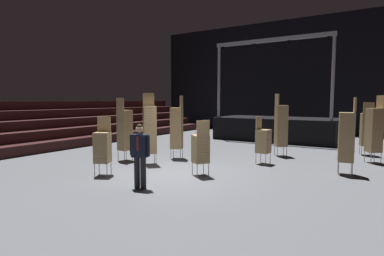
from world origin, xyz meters
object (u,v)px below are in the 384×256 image
object	(u,v)px
chair_stack_front_left	(374,129)
chair_stack_mid_left	(281,125)
chair_stack_mid_right	(201,148)
equipment_road_case	(144,141)
chair_stack_rear_right	(125,129)
chair_stack_aisle_right	(150,129)
chair_stack_mid_centre	(263,140)
chair_stack_rear_centre	(177,127)
stage_riser	(277,128)
man_with_tie	(140,152)
chair_stack_front_right	(103,146)
chair_stack_rear_left	(347,136)
chair_stack_aisle_left	(367,129)

from	to	relation	value
chair_stack_front_left	chair_stack_mid_left	size ratio (longest dim) A/B	0.97
chair_stack_mid_right	equipment_road_case	distance (m)	6.75
chair_stack_mid_right	chair_stack_rear_right	bearing A→B (deg)	117.50
chair_stack_rear_right	chair_stack_aisle_right	size ratio (longest dim) A/B	0.93
chair_stack_front_left	chair_stack_aisle_right	xyz separation A→B (m)	(-6.80, -4.54, 0.04)
chair_stack_mid_centre	chair_stack_rear_centre	distance (m)	3.34
chair_stack_mid_left	chair_stack_aisle_right	world-z (taller)	same
stage_riser	chair_stack_mid_centre	size ratio (longest dim) A/B	3.89
chair_stack_mid_left	chair_stack_rear_centre	world-z (taller)	chair_stack_mid_left
chair_stack_front_left	chair_stack_mid_left	xyz separation A→B (m)	(-3.30, -0.39, 0.04)
chair_stack_aisle_right	chair_stack_mid_right	bearing A→B (deg)	120.57
man_with_tie	chair_stack_mid_centre	world-z (taller)	chair_stack_mid_centre
man_with_tie	chair_stack_rear_right	world-z (taller)	chair_stack_rear_right
stage_riser	chair_stack_mid_left	distance (m)	5.37
man_with_tie	chair_stack_aisle_right	world-z (taller)	chair_stack_aisle_right
chair_stack_front_right	equipment_road_case	world-z (taller)	chair_stack_front_right
chair_stack_rear_centre	chair_stack_rear_right	bearing A→B (deg)	112.67
man_with_tie	chair_stack_front_right	distance (m)	1.97
chair_stack_front_right	chair_stack_mid_right	bearing A→B (deg)	-176.63
chair_stack_front_right	chair_stack_mid_right	xyz separation A→B (m)	(2.55, 1.55, -0.04)
chair_stack_rear_left	equipment_road_case	world-z (taller)	chair_stack_rear_left
man_with_tie	equipment_road_case	xyz separation A→B (m)	(-4.90, 5.85, -0.73)
chair_stack_aisle_right	equipment_road_case	bearing A→B (deg)	-94.28
chair_stack_rear_left	chair_stack_aisle_left	xyz separation A→B (m)	(0.35, 4.23, -0.08)
chair_stack_rear_right	chair_stack_aisle_left	world-z (taller)	chair_stack_rear_right
chair_stack_mid_centre	chair_stack_rear_centre	xyz separation A→B (m)	(-3.23, -0.80, 0.38)
chair_stack_front_right	chair_stack_rear_left	size ratio (longest dim) A/B	0.75
chair_stack_aisle_left	equipment_road_case	world-z (taller)	chair_stack_aisle_left
stage_riser	chair_stack_rear_left	xyz separation A→B (m)	(4.31, -7.23, 0.48)
stage_riser	chair_stack_mid_left	bearing A→B (deg)	-71.65
chair_stack_mid_left	chair_stack_rear_left	size ratio (longest dim) A/B	1.07
equipment_road_case	chair_stack_rear_left	bearing A→B (deg)	-8.17
chair_stack_mid_left	stage_riser	bearing A→B (deg)	163.94
man_with_tie	equipment_road_case	world-z (taller)	man_with_tie
chair_stack_mid_left	chair_stack_mid_right	world-z (taller)	chair_stack_mid_left
stage_riser	chair_stack_aisle_left	bearing A→B (deg)	-32.72
chair_stack_front_right	chair_stack_front_left	bearing A→B (deg)	-164.56
stage_riser	chair_stack_mid_right	xyz separation A→B (m)	(0.57, -9.72, 0.14)
chair_stack_front_right	chair_stack_rear_right	xyz separation A→B (m)	(-1.10, 2.09, 0.29)
chair_stack_mid_right	chair_stack_mid_centre	distance (m)	2.91
chair_stack_mid_centre	chair_stack_aisle_right	size ratio (longest dim) A/B	0.67
equipment_road_case	chair_stack_front_left	bearing A→B (deg)	7.00
stage_riser	chair_stack_front_left	distance (m)	6.85
chair_stack_mid_centre	chair_stack_aisle_right	distance (m)	4.10
chair_stack_mid_left	chair_stack_rear_right	xyz separation A→B (m)	(-4.75, -4.11, -0.08)
chair_stack_rear_centre	chair_stack_aisle_left	distance (m)	7.92
chair_stack_front_left	chair_stack_aisle_right	distance (m)	8.18
man_with_tie	chair_stack_rear_centre	distance (m)	4.27
chair_stack_rear_left	chair_stack_rear_centre	size ratio (longest dim) A/B	0.97
stage_riser	chair_stack_aisle_left	distance (m)	5.56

